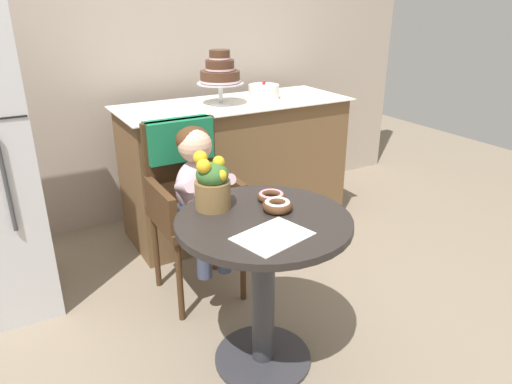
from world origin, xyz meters
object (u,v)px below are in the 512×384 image
object	(u,v)px
wicker_chair	(188,181)
donut_mid	(277,205)
round_layer_cake	(264,92)
flower_vase	(212,183)
tiered_cake_stand	(220,73)
cafe_table	(263,264)
seated_child	(199,183)
donut_front	(271,196)

from	to	relation	value
wicker_chair	donut_mid	bearing A→B (deg)	-79.77
round_layer_cake	flower_vase	bearing A→B (deg)	-129.30
tiered_cake_stand	round_layer_cake	xyz separation A→B (m)	(0.33, 0.01, -0.15)
cafe_table	donut_mid	distance (m)	0.25
cafe_table	round_layer_cake	size ratio (longest dim) A/B	3.44
seated_child	donut_mid	distance (m)	0.57
cafe_table	flower_vase	world-z (taller)	flower_vase
donut_mid	round_layer_cake	world-z (taller)	round_layer_cake
donut_front	flower_vase	bearing A→B (deg)	168.49
donut_mid	tiered_cake_stand	bearing A→B (deg)	74.10
flower_vase	round_layer_cake	distance (m)	1.44
wicker_chair	donut_mid	world-z (taller)	wicker_chair
wicker_chair	donut_front	xyz separation A→B (m)	(0.15, -0.60, 0.10)
tiered_cake_stand	round_layer_cake	distance (m)	0.36
cafe_table	wicker_chair	distance (m)	0.75
round_layer_cake	donut_front	bearing A→B (deg)	-119.32
cafe_table	donut_front	world-z (taller)	donut_front
wicker_chair	seated_child	distance (m)	0.16
flower_vase	tiered_cake_stand	distance (m)	1.28
donut_mid	round_layer_cake	bearing A→B (deg)	61.51
seated_child	donut_front	distance (m)	0.47
donut_front	cafe_table	bearing A→B (deg)	-130.70
cafe_table	flower_vase	size ratio (longest dim) A/B	2.91
round_layer_cake	donut_mid	bearing A→B (deg)	-118.49
wicker_chair	donut_mid	distance (m)	0.72
flower_vase	round_layer_cake	xyz separation A→B (m)	(0.91, 1.11, 0.12)
cafe_table	round_layer_cake	bearing A→B (deg)	59.29
donut_front	donut_mid	world-z (taller)	donut_mid
cafe_table	donut_mid	xyz separation A→B (m)	(0.09, 0.03, 0.24)
wicker_chair	round_layer_cake	world-z (taller)	round_layer_cake
cafe_table	round_layer_cake	world-z (taller)	round_layer_cake
cafe_table	round_layer_cake	distance (m)	1.58
cafe_table	wicker_chair	size ratio (longest dim) A/B	0.75
cafe_table	seated_child	xyz separation A→B (m)	(-0.03, 0.58, 0.17)
donut_front	wicker_chair	bearing A→B (deg)	104.35
cafe_table	donut_mid	world-z (taller)	donut_mid
seated_child	round_layer_cake	xyz separation A→B (m)	(0.81, 0.72, 0.27)
wicker_chair	seated_child	size ratio (longest dim) A/B	1.31
wicker_chair	round_layer_cake	bearing A→B (deg)	35.91
round_layer_cake	tiered_cake_stand	bearing A→B (deg)	-178.60
flower_vase	tiered_cake_stand	size ratio (longest dim) A/B	0.72
donut_front	round_layer_cake	distance (m)	1.35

